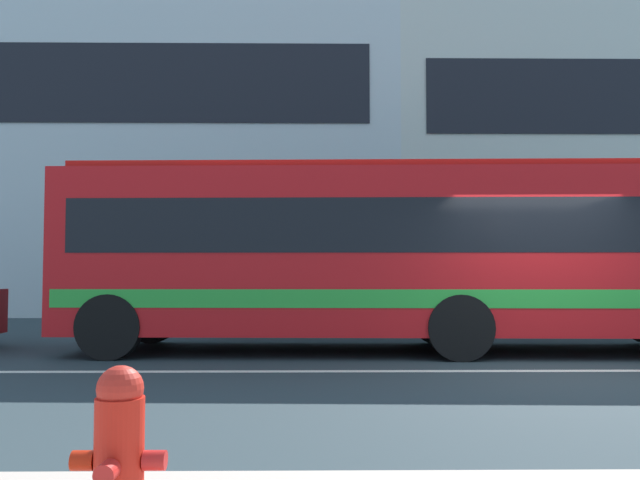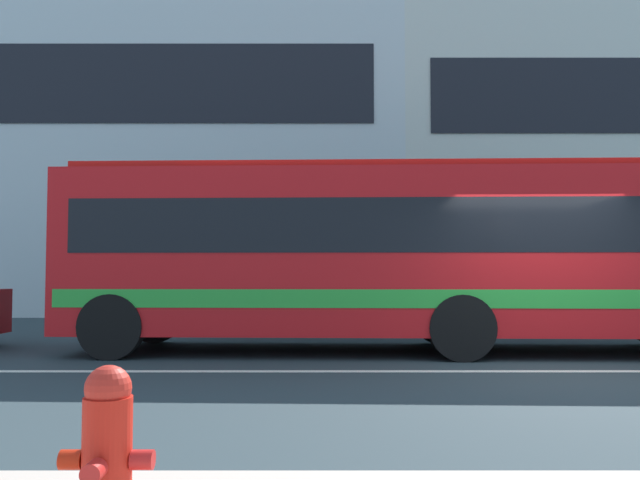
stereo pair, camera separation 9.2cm
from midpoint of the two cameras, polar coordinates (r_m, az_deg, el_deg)
The scene contains 7 objects.
ground_plane at distance 9.34m, azimuth 20.60°, elevation -10.94°, with size 160.00×160.00×0.00m, color #29363B.
lane_centre_line at distance 9.34m, azimuth 20.60°, elevation -10.92°, with size 60.00×0.16×0.01m, color silver.
hedge_row_far at distance 14.82m, azimuth 16.28°, elevation -6.54°, with size 13.20×1.10×0.71m, color #254A17.
apartment_block_left at distance 26.27m, azimuth -20.78°, elevation 7.37°, with size 23.01×11.82×11.81m.
apartment_block_right at distance 27.34m, azimuth 25.19°, elevation 6.41°, with size 18.62×11.82×11.19m.
transit_bus at distance 10.86m, azimuth 7.41°, elevation -0.93°, with size 11.37×2.93×3.08m.
fire_hydrant at distance 3.18m, azimuth -18.42°, elevation -18.14°, with size 0.42×0.37×0.77m.
Camera 1 is at (-3.37, -8.62, 1.35)m, focal length 35.68 mm.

